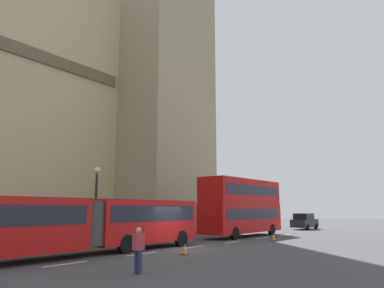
{
  "coord_description": "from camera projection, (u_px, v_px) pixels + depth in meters",
  "views": [
    {
      "loc": [
        -17.2,
        -14.53,
        2.37
      ],
      "look_at": [
        5.64,
        3.25,
        7.5
      ],
      "focal_mm": 34.29,
      "sensor_mm": 36.0,
      "label": 1
    }
  ],
  "objects": [
    {
      "name": "double_decker_bus",
      "position": [
        242.0,
        205.0,
        32.14
      ],
      "size": [
        10.11,
        2.54,
        4.9
      ],
      "color": "#B20F0F",
      "rests_on": "ground_plane"
    },
    {
      "name": "street_lamp",
      "position": [
        96.0,
        199.0,
        25.39
      ],
      "size": [
        0.44,
        0.44,
        5.27
      ],
      "color": "black",
      "rests_on": "ground_plane"
    },
    {
      "name": "traffic_cone_west",
      "position": [
        185.0,
        249.0,
        19.24
      ],
      "size": [
        0.36,
        0.36,
        0.58
      ],
      "color": "black",
      "rests_on": "ground_plane"
    },
    {
      "name": "ground_plane",
      "position": [
        177.0,
        249.0,
        21.74
      ],
      "size": [
        160.0,
        160.0,
        0.0
      ],
      "primitive_type": "plane",
      "color": "#424244"
    },
    {
      "name": "lane_centre_marking",
      "position": [
        170.0,
        250.0,
        21.27
      ],
      "size": [
        34.4,
        0.16,
        0.01
      ],
      "color": "silver",
      "rests_on": "ground_plane"
    },
    {
      "name": "articulated_bus",
      "position": [
        84.0,
        221.0,
        19.2
      ],
      "size": [
        16.07,
        2.54,
        2.9
      ],
      "color": "red",
      "rests_on": "ground_plane"
    },
    {
      "name": "sedan_lead",
      "position": [
        305.0,
        221.0,
        43.34
      ],
      "size": [
        4.4,
        1.86,
        1.85
      ],
      "color": "black",
      "rests_on": "ground_plane"
    },
    {
      "name": "pedestrian_near_cones",
      "position": [
        138.0,
        249.0,
        13.63
      ],
      "size": [
        0.43,
        0.36,
        1.69
      ],
      "color": "#262D4C",
      "rests_on": "ground_plane"
    },
    {
      "name": "traffic_cone_middle",
      "position": [
        274.0,
        237.0,
        27.72
      ],
      "size": [
        0.36,
        0.36,
        0.58
      ],
      "color": "black",
      "rests_on": "ground_plane"
    }
  ]
}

